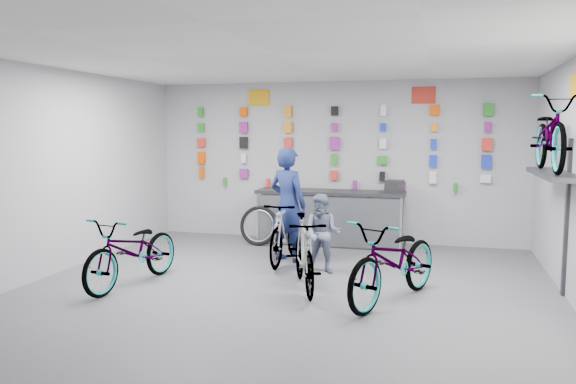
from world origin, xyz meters
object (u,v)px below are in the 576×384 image
(bike_service, at_px, (285,231))
(counter, at_px, (330,218))
(clerk, at_px, (288,204))
(bike_right, at_px, (395,260))
(customer, at_px, (322,234))
(bike_left, at_px, (133,250))
(bike_center, at_px, (304,253))

(bike_service, bearing_deg, counter, 74.21)
(clerk, bearing_deg, bike_right, 158.31)
(counter, bearing_deg, clerk, -106.36)
(customer, bearing_deg, clerk, 140.78)
(bike_left, xyz_separation_m, clerk, (1.64, 1.96, 0.43))
(bike_left, distance_m, bike_right, 3.48)
(bike_left, bearing_deg, clerk, 59.02)
(bike_right, height_order, bike_service, bike_right)
(bike_left, bearing_deg, bike_right, 11.70)
(counter, bearing_deg, bike_right, -65.93)
(bike_center, distance_m, clerk, 1.73)
(bike_left, bearing_deg, customer, 38.57)
(bike_left, relative_size, customer, 1.57)
(counter, relative_size, bike_service, 1.59)
(bike_left, relative_size, clerk, 1.01)
(counter, relative_size, customer, 2.30)
(bike_service, height_order, customer, customer)
(bike_right, distance_m, customer, 1.63)
(bike_right, bearing_deg, bike_left, -152.60)
(bike_left, height_order, clerk, clerk)
(bike_right, relative_size, clerk, 1.09)
(bike_center, relative_size, customer, 1.40)
(counter, distance_m, bike_center, 2.97)
(bike_left, height_order, customer, customer)
(counter, bearing_deg, bike_left, -121.34)
(counter, relative_size, bike_center, 1.64)
(bike_right, xyz_separation_m, bike_service, (-1.85, 1.65, -0.01))
(counter, height_order, clerk, clerk)
(counter, distance_m, customer, 2.06)
(bike_service, bearing_deg, customer, -35.55)
(bike_center, height_order, bike_service, bike_service)
(clerk, bearing_deg, counter, -83.86)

